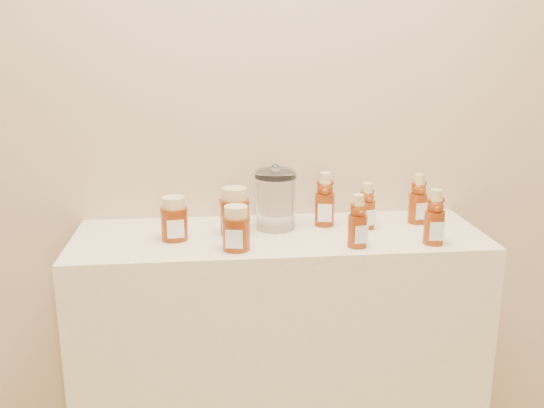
{
  "coord_description": "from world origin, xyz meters",
  "views": [
    {
      "loc": [
        -0.2,
        -0.13,
        1.46
      ],
      "look_at": [
        -0.02,
        1.52,
        1.0
      ],
      "focal_mm": 40.0,
      "sensor_mm": 36.0,
      "label": 1
    }
  ],
  "objects_px": {
    "display_table": "(279,370)",
    "bear_bottle_front_left": "(358,217)",
    "glass_canister": "(275,197)",
    "honey_jar_left": "(174,218)",
    "bear_bottle_back_left": "(325,196)"
  },
  "relations": [
    {
      "from": "bear_bottle_front_left",
      "to": "glass_canister",
      "type": "distance_m",
      "value": 0.28
    },
    {
      "from": "display_table",
      "to": "bear_bottle_front_left",
      "type": "bearing_deg",
      "value": -33.34
    },
    {
      "from": "honey_jar_left",
      "to": "display_table",
      "type": "bearing_deg",
      "value": -4.19
    },
    {
      "from": "display_table",
      "to": "honey_jar_left",
      "type": "relative_size",
      "value": 9.64
    },
    {
      "from": "bear_bottle_back_left",
      "to": "honey_jar_left",
      "type": "relative_size",
      "value": 1.5
    },
    {
      "from": "bear_bottle_front_left",
      "to": "display_table",
      "type": "bearing_deg",
      "value": 135.62
    },
    {
      "from": "bear_bottle_back_left",
      "to": "bear_bottle_front_left",
      "type": "xyz_separation_m",
      "value": [
        0.05,
        -0.2,
        -0.01
      ]
    },
    {
      "from": "display_table",
      "to": "bear_bottle_back_left",
      "type": "distance_m",
      "value": 0.57
    },
    {
      "from": "display_table",
      "to": "glass_canister",
      "type": "distance_m",
      "value": 0.55
    },
    {
      "from": "display_table",
      "to": "bear_bottle_front_left",
      "type": "xyz_separation_m",
      "value": [
        0.2,
        -0.13,
        0.53
      ]
    },
    {
      "from": "bear_bottle_front_left",
      "to": "glass_canister",
      "type": "xyz_separation_m",
      "value": [
        -0.21,
        0.19,
        0.01
      ]
    },
    {
      "from": "display_table",
      "to": "bear_bottle_back_left",
      "type": "height_order",
      "value": "bear_bottle_back_left"
    },
    {
      "from": "bear_bottle_front_left",
      "to": "honey_jar_left",
      "type": "height_order",
      "value": "bear_bottle_front_left"
    },
    {
      "from": "display_table",
      "to": "bear_bottle_front_left",
      "type": "height_order",
      "value": "bear_bottle_front_left"
    },
    {
      "from": "bear_bottle_front_left",
      "to": "honey_jar_left",
      "type": "bearing_deg",
      "value": 156.19
    }
  ]
}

